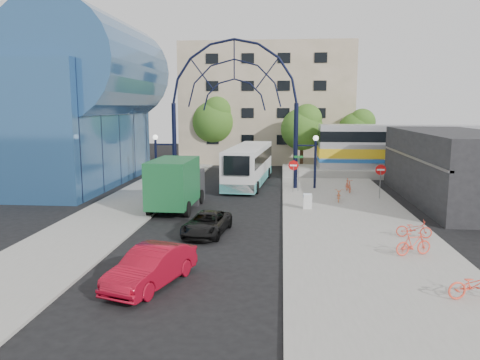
# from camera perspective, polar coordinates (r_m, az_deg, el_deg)

# --- Properties ---
(ground) EXTENTS (120.00, 120.00, 0.00)m
(ground) POSITION_cam_1_polar(r_m,az_deg,el_deg) (25.31, -3.90, -6.49)
(ground) COLOR black
(ground) RESTS_ON ground
(sidewalk_east) EXTENTS (8.00, 56.00, 0.12)m
(sidewalk_east) POSITION_cam_1_polar(r_m,az_deg,el_deg) (29.16, 13.15, -4.50)
(sidewalk_east) COLOR gray
(sidewalk_east) RESTS_ON ground
(plaza_west) EXTENTS (5.00, 50.00, 0.12)m
(plaza_west) POSITION_cam_1_polar(r_m,az_deg,el_deg) (32.51, -13.63, -3.13)
(plaza_west) COLOR gray
(plaza_west) RESTS_ON ground
(gateway_arch) EXTENTS (13.64, 0.44, 12.10)m
(gateway_arch) POSITION_cam_1_polar(r_m,az_deg,el_deg) (38.32, -0.71, 11.69)
(gateway_arch) COLOR black
(gateway_arch) RESTS_ON ground
(stop_sign) EXTENTS (0.80, 0.07, 2.50)m
(stop_sign) POSITION_cam_1_polar(r_m,az_deg,el_deg) (36.41, 6.53, 1.43)
(stop_sign) COLOR slate
(stop_sign) RESTS_ON sidewalk_east
(do_not_enter_sign) EXTENTS (0.76, 0.07, 2.48)m
(do_not_enter_sign) POSITION_cam_1_polar(r_m,az_deg,el_deg) (35.15, 16.76, 0.80)
(do_not_enter_sign) COLOR slate
(do_not_enter_sign) RESTS_ON sidewalk_east
(street_name_sign) EXTENTS (0.70, 0.70, 2.80)m
(street_name_sign) POSITION_cam_1_polar(r_m,az_deg,el_deg) (37.00, 7.13, 1.75)
(street_name_sign) COLOR slate
(street_name_sign) RESTS_ON sidewalk_east
(sandwich_board) EXTENTS (0.55, 0.61, 0.99)m
(sandwich_board) POSITION_cam_1_polar(r_m,az_deg,el_deg) (30.70, 8.25, -2.38)
(sandwich_board) COLOR white
(sandwich_board) RESTS_ON sidewalk_east
(transit_hall) EXTENTS (16.50, 18.00, 14.50)m
(transit_hall) POSITION_cam_1_polar(r_m,az_deg,el_deg) (43.53, -21.26, 8.32)
(transit_hall) COLOR #2A5180
(transit_hall) RESTS_ON ground
(commercial_block_east) EXTENTS (6.00, 16.00, 5.00)m
(commercial_block_east) POSITION_cam_1_polar(r_m,az_deg,el_deg) (36.43, 24.53, 1.48)
(commercial_block_east) COLOR black
(commercial_block_east) RESTS_ON ground
(apartment_block) EXTENTS (20.00, 12.10, 14.00)m
(apartment_block) POSITION_cam_1_polar(r_m,az_deg,el_deg) (59.09, 3.33, 9.22)
(apartment_block) COLOR tan
(apartment_block) RESTS_ON ground
(train_platform) EXTENTS (32.00, 5.00, 0.80)m
(train_platform) POSITION_cam_1_polar(r_m,az_deg,el_deg) (49.24, 24.18, 0.79)
(train_platform) COLOR gray
(train_platform) RESTS_ON ground
(train_car) EXTENTS (25.10, 3.05, 4.20)m
(train_car) POSITION_cam_1_polar(r_m,az_deg,el_deg) (48.98, 24.37, 3.68)
(train_car) COLOR #B7B7BC
(train_car) RESTS_ON train_platform
(tree_north_a) EXTENTS (4.48, 4.48, 7.00)m
(tree_north_a) POSITION_cam_1_polar(r_m,az_deg,el_deg) (50.11, 7.73, 6.46)
(tree_north_a) COLOR #382314
(tree_north_a) RESTS_ON ground
(tree_north_b) EXTENTS (5.12, 5.12, 8.00)m
(tree_north_b) POSITION_cam_1_polar(r_m,az_deg,el_deg) (54.58, -3.08, 7.42)
(tree_north_b) COLOR #382314
(tree_north_b) RESTS_ON ground
(tree_north_c) EXTENTS (4.16, 4.16, 6.50)m
(tree_north_c) POSITION_cam_1_polar(r_m,az_deg,el_deg) (52.72, 14.18, 6.03)
(tree_north_c) COLOR #382314
(tree_north_c) RESTS_ON ground
(city_bus) EXTENTS (3.66, 12.29, 3.33)m
(city_bus) POSITION_cam_1_polar(r_m,az_deg,el_deg) (40.68, 1.09, 1.92)
(city_bus) COLOR silver
(city_bus) RESTS_ON ground
(green_truck) EXTENTS (2.80, 6.84, 3.41)m
(green_truck) POSITION_cam_1_polar(r_m,az_deg,el_deg) (30.98, -7.71, -0.46)
(green_truck) COLOR black
(green_truck) RESTS_ON ground
(black_suv) EXTENTS (2.45, 4.44, 1.18)m
(black_suv) POSITION_cam_1_polar(r_m,az_deg,el_deg) (24.95, -4.07, -5.31)
(black_suv) COLOR black
(black_suv) RESTS_ON ground
(red_sedan) EXTENTS (2.86, 4.74, 1.48)m
(red_sedan) POSITION_cam_1_polar(r_m,az_deg,el_deg) (18.29, -10.78, -10.34)
(red_sedan) COLOR maroon
(red_sedan) RESTS_ON ground
(bike_near_a) EXTENTS (0.81, 1.80, 0.91)m
(bike_near_a) POSITION_cam_1_polar(r_m,az_deg,el_deg) (33.74, 11.96, -1.74)
(bike_near_a) COLOR orange
(bike_near_a) RESTS_ON sidewalk_east
(bike_near_b) EXTENTS (0.61, 1.75, 1.03)m
(bike_near_b) POSITION_cam_1_polar(r_m,az_deg,el_deg) (37.41, 13.06, -0.65)
(bike_near_b) COLOR #D14D29
(bike_near_b) RESTS_ON sidewalk_east
(bike_far_a) EXTENTS (1.81, 0.86, 0.91)m
(bike_far_a) POSITION_cam_1_polar(r_m,az_deg,el_deg) (25.49, 20.45, -5.60)
(bike_far_a) COLOR red
(bike_far_a) RESTS_ON sidewalk_east
(bike_far_b) EXTENTS (1.79, 0.99, 1.03)m
(bike_far_b) POSITION_cam_1_polar(r_m,az_deg,el_deg) (22.51, 20.40, -7.33)
(bike_far_b) COLOR #F94731
(bike_far_b) RESTS_ON sidewalk_east
(bike_far_c) EXTENTS (2.01, 1.04, 1.01)m
(bike_far_c) POSITION_cam_1_polar(r_m,az_deg,el_deg) (18.48, 26.66, -11.34)
(bike_far_c) COLOR #FA4A32
(bike_far_c) RESTS_ON sidewalk_east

